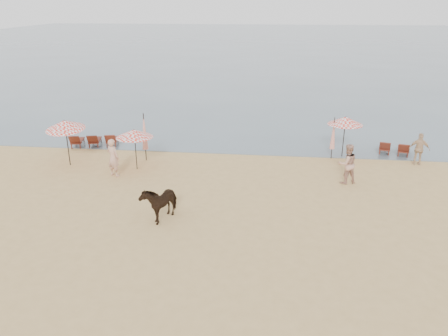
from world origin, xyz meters
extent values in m
plane|color=tan|center=(0.00, 0.00, 0.00)|extent=(120.00, 120.00, 0.00)
cube|color=#51606B|center=(0.00, 80.00, 0.00)|extent=(160.00, 140.00, 0.06)
cube|color=maroon|center=(-9.26, 10.50, 0.32)|extent=(0.85, 1.37, 0.07)
cube|color=maroon|center=(-9.12, 9.83, 0.57)|extent=(0.67, 0.53, 0.56)
cube|color=maroon|center=(-8.29, 10.71, 0.32)|extent=(0.85, 1.37, 0.07)
cube|color=maroon|center=(-8.14, 10.05, 0.57)|extent=(0.67, 0.53, 0.56)
cube|color=maroon|center=(-7.31, 10.93, 0.32)|extent=(0.85, 1.37, 0.07)
cube|color=maroon|center=(-7.16, 10.26, 0.57)|extent=(0.67, 0.53, 0.56)
cube|color=maroon|center=(8.38, 11.30, 0.31)|extent=(0.87, 1.34, 0.07)
cube|color=maroon|center=(8.21, 10.66, 0.55)|extent=(0.66, 0.54, 0.54)
cube|color=maroon|center=(9.32, 11.05, 0.31)|extent=(0.87, 1.34, 0.07)
cube|color=maroon|center=(9.15, 10.41, 0.55)|extent=(0.66, 0.54, 0.54)
cylinder|color=black|center=(-4.70, 7.22, 0.96)|extent=(0.04, 0.04, 1.92)
cone|color=red|center=(-4.70, 7.22, 1.88)|extent=(1.83, 1.83, 0.39)
sphere|color=black|center=(-4.70, 7.22, 2.05)|extent=(0.07, 0.07, 0.07)
cylinder|color=black|center=(-8.32, 7.40, 1.10)|extent=(0.05, 0.05, 2.21)
cone|color=red|center=(-8.32, 7.40, 2.16)|extent=(1.95, 1.99, 0.66)
sphere|color=black|center=(-8.32, 7.40, 2.36)|extent=(0.08, 0.08, 0.08)
cylinder|color=black|center=(5.90, 10.26, 1.04)|extent=(0.05, 0.05, 2.08)
cone|color=red|center=(5.90, 10.26, 2.04)|extent=(1.85, 1.85, 0.42)
sphere|color=black|center=(5.90, 10.26, 2.22)|extent=(0.07, 0.07, 0.07)
cylinder|color=black|center=(-4.59, 8.55, 1.28)|extent=(0.06, 0.06, 2.57)
cone|color=red|center=(-4.59, 8.55, 1.59)|extent=(0.31, 0.31, 1.92)
cylinder|color=black|center=(5.29, 9.96, 1.14)|extent=(0.05, 0.05, 2.27)
cone|color=red|center=(5.29, 9.96, 1.41)|extent=(0.28, 0.28, 1.70)
imported|color=black|center=(-2.19, 2.15, 0.72)|extent=(1.33, 1.87, 1.44)
imported|color=tan|center=(-5.51, 6.22, 0.94)|extent=(0.81, 0.69, 1.87)
imported|color=tan|center=(5.55, 6.57, 0.95)|extent=(1.12, 1.00, 1.90)
imported|color=tan|center=(9.63, 9.49, 0.84)|extent=(1.06, 0.64, 1.69)
camera|label=1|loc=(2.00, -12.81, 8.00)|focal=35.00mm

